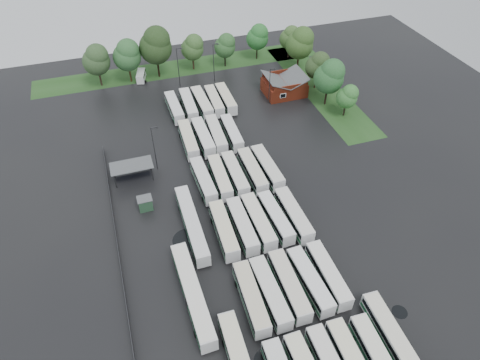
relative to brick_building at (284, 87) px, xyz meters
name	(u,v)px	position (x,y,z in m)	size (l,w,h in m)	color
ground	(251,237)	(-24.00, -42.77, -1.87)	(160.00, 160.00, 0.00)	black
brick_building	(284,87)	(0.00, 0.00, 0.00)	(10.07, 8.60, 5.39)	maroon
wash_shed	(131,166)	(-41.20, -20.74, 1.12)	(8.20, 4.20, 3.58)	#2D2D30
utility_hut	(145,203)	(-40.20, -30.17, -0.55)	(2.70, 2.20, 2.62)	#23452C
grass_strip_north	(182,68)	(-22.00, 22.03, -1.86)	(80.00, 10.00, 0.01)	#22481A
grass_strip_east	(319,87)	(10.00, 0.03, -1.86)	(10.00, 50.00, 0.01)	#22481A
west_fence	(116,232)	(-46.20, -34.77, -1.27)	(0.10, 50.00, 1.20)	#2D2D30
bus_r0c4	(377,357)	(-15.46, -69.05, -0.11)	(2.89, 11.53, 3.19)	silver
bus_r1c0	(251,298)	(-28.37, -55.39, -0.05)	(2.96, 11.97, 3.31)	silver
bus_r1c1	(270,293)	(-25.40, -55.40, -0.03)	(2.70, 12.02, 3.34)	silver
bus_r1c2	(289,286)	(-22.17, -55.16, -0.02)	(2.76, 12.10, 3.36)	silver
bus_r1c3	(310,281)	(-18.81, -55.34, -0.07)	(3.00, 11.85, 3.27)	silver
bus_r1c4	(328,275)	(-15.62, -55.19, -0.07)	(2.60, 11.74, 3.26)	silver
bus_r2c0	(224,230)	(-28.41, -41.38, -0.02)	(2.95, 12.11, 3.35)	silver
bus_r2c1	(242,226)	(-25.10, -41.37, -0.06)	(2.59, 11.82, 3.28)	silver
bus_r2c2	(258,221)	(-22.12, -41.35, -0.03)	(2.71, 12.03, 3.34)	silver
bus_r2c3	(276,218)	(-18.88, -41.37, -0.11)	(2.90, 11.56, 3.19)	silver
bus_r2c4	(293,215)	(-15.64, -41.84, -0.02)	(2.70, 12.07, 3.35)	silver
bus_r3c0	(203,180)	(-28.53, -27.86, -0.08)	(2.75, 11.73, 3.25)	silver
bus_r3c1	(220,177)	(-25.22, -28.07, -0.11)	(2.81, 11.55, 3.19)	silver
bus_r3c2	(235,174)	(-22.14, -28.08, -0.08)	(2.55, 11.67, 3.24)	silver
bus_r3c3	(252,171)	(-18.61, -28.26, -0.03)	(2.58, 11.97, 3.33)	silver
bus_r3c4	(267,168)	(-15.44, -28.25, -0.02)	(2.92, 12.13, 3.36)	silver
bus_r4c0	(188,140)	(-28.32, -14.20, -0.04)	(2.92, 11.99, 3.32)	silver
bus_r4c1	(203,137)	(-25.03, -14.30, -0.03)	(2.61, 11.97, 3.33)	silver
bus_r4c2	(216,134)	(-22.05, -14.12, -0.05)	(3.04, 11.95, 3.30)	silver
bus_r4c3	(232,133)	(-18.61, -14.63, -0.12)	(2.79, 11.49, 3.18)	silver
bus_r5c0	(174,108)	(-28.56, -0.56, -0.11)	(2.63, 11.50, 3.19)	silver
bus_r5c1	(189,105)	(-25.08, -0.52, -0.05)	(2.90, 11.94, 3.30)	silver
bus_r5c2	(202,103)	(-21.80, -0.75, -0.02)	(2.83, 12.09, 3.35)	silver
bus_r5c3	(214,101)	(-18.71, -0.69, -0.11)	(2.79, 11.56, 3.20)	silver
bus_r5c4	(226,99)	(-15.73, -0.65, -0.08)	(2.62, 11.68, 3.24)	silver
artic_bus_west_b	(192,224)	(-33.30, -38.25, -0.09)	(2.57, 17.30, 3.21)	silver
artic_bus_west_c	(193,294)	(-36.43, -51.96, -0.03)	(2.96, 17.93, 3.32)	silver
artic_bus_east	(400,351)	(-12.05, -69.35, -0.09)	(2.99, 17.33, 3.20)	silver
minibus	(141,76)	(-33.76, 18.42, -0.58)	(3.19, 5.61, 2.31)	white
tree_north_0	(97,59)	(-44.01, 18.82, 5.53)	(6.94, 6.94, 11.50)	#382B1F
tree_north_1	(127,55)	(-36.29, 18.51, 5.78)	(7.17, 7.17, 11.88)	#3C2915
tree_north_2	(156,45)	(-28.66, 18.78, 7.21)	(8.52, 8.52, 14.11)	black
tree_north_3	(193,47)	(-18.73, 19.97, 4.67)	(6.14, 6.14, 10.17)	#372618
tree_north_4	(225,45)	(-9.85, 18.96, 4.31)	(5.80, 5.80, 9.60)	black
tree_north_5	(258,37)	(0.21, 20.55, 4.76)	(6.22, 6.22, 10.30)	black
tree_north_6	(290,37)	(9.20, 18.40, 4.24)	(5.73, 5.73, 9.49)	black
tree_east_0	(348,96)	(9.95, -13.89, 3.38)	(4.93, 4.93, 8.16)	black
tree_east_1	(330,76)	(7.98, -7.99, 5.83)	(7.23, 7.23, 11.97)	black
tree_east_2	(318,65)	(8.99, 0.09, 4.56)	(6.03, 6.03, 9.98)	#3B2418
tree_east_3	(300,43)	(8.65, 10.53, 6.09)	(7.47, 7.47, 12.37)	black
tree_east_4	(293,39)	(10.17, 18.31, 3.59)	(5.14, 5.13, 8.49)	black
lamp_post_ne	(270,84)	(-5.26, -3.16, 3.58)	(1.44, 0.28, 9.38)	#2D2D30
lamp_post_nw	(154,146)	(-36.05, -19.50, 4.07)	(1.58, 0.31, 10.23)	#2D2D30
lamp_post_back_w	(178,65)	(-24.47, 11.87, 4.33)	(1.64, 0.32, 10.67)	#2D2D30
lamp_post_back_e	(214,60)	(-15.09, 11.79, 4.22)	(1.61, 0.31, 10.47)	#2D2D30
puddle_1	(360,357)	(-16.84, -67.69, -1.86)	(2.78, 2.78, 0.01)	black
puddle_2	(188,240)	(-34.61, -39.97, -1.86)	(5.26, 5.26, 0.01)	black
puddle_3	(273,237)	(-20.22, -43.95, -1.86)	(3.66, 3.66, 0.01)	black
puddle_4	(400,312)	(-7.70, -63.49, -1.86)	(2.36, 2.36, 0.01)	black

